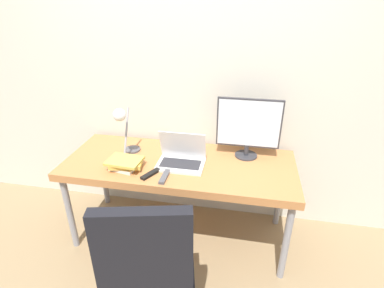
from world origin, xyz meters
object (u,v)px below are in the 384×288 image
(laptop, at_px, (181,158))
(book_stack, at_px, (125,163))
(monitor, at_px, (249,126))
(office_chair, at_px, (148,264))
(desk_lamp, at_px, (123,125))

(laptop, bearing_deg, book_stack, -160.97)
(laptop, distance_m, book_stack, 0.42)
(monitor, height_order, book_stack, monitor)
(laptop, xyz_separation_m, book_stack, (-0.39, -0.14, -0.01))
(monitor, bearing_deg, book_stack, -157.60)
(office_chair, bearing_deg, desk_lamp, 118.08)
(laptop, xyz_separation_m, desk_lamp, (-0.45, 0.02, 0.23))
(office_chair, xyz_separation_m, book_stack, (-0.39, 0.68, 0.21))
(desk_lamp, bearing_deg, laptop, -2.25)
(desk_lamp, bearing_deg, office_chair, -61.92)
(book_stack, bearing_deg, office_chair, -60.14)
(desk_lamp, distance_m, book_stack, 0.29)
(laptop, height_order, book_stack, laptop)
(laptop, height_order, office_chair, office_chair)
(office_chair, distance_m, book_stack, 0.81)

